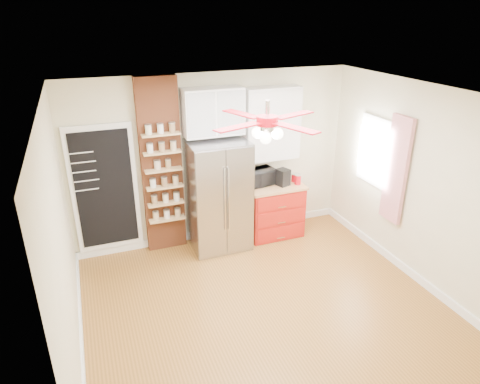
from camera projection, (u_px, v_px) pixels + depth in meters
name	position (u px, v px, depth m)	size (l,w,h in m)	color
floor	(263.00, 303.00, 5.59)	(4.50, 4.50, 0.00)	#945F25
ceiling	(268.00, 95.00, 4.52)	(4.50, 4.50, 0.00)	white
wall_back	(214.00, 159.00, 6.77)	(4.50, 0.02, 2.70)	beige
wall_front	(369.00, 314.00, 3.34)	(4.50, 0.02, 2.70)	beige
wall_left	(62.00, 245.00, 4.32)	(0.02, 4.00, 2.70)	beige
wall_right	(417.00, 185.00, 5.79)	(0.02, 4.00, 2.70)	beige
chalkboard	(105.00, 189.00, 6.29)	(0.95, 0.05, 1.95)	white
brick_pillar	(162.00, 167.00, 6.43)	(0.60, 0.16, 2.70)	brown
fridge	(219.00, 196.00, 6.63)	(0.90, 0.70, 1.75)	#A2A2A6
upper_glass_cabinet	(213.00, 112.00, 6.29)	(0.90, 0.35, 0.70)	white
red_cabinet	(273.00, 209.00, 7.16)	(0.94, 0.64, 0.90)	#B01B12
upper_shelf_unit	(271.00, 124.00, 6.74)	(0.90, 0.30, 1.15)	white
window	(376.00, 152.00, 6.48)	(0.04, 0.75, 1.05)	white
curtain	(396.00, 170.00, 6.03)	(0.06, 0.40, 1.55)	red
ceiling_fan	(267.00, 121.00, 4.63)	(1.40, 1.40, 0.44)	silver
toaster_oven	(261.00, 177.00, 6.95)	(0.47, 0.32, 0.26)	black
coffee_maker	(283.00, 177.00, 6.91)	(0.18, 0.19, 0.27)	black
canister_left	(298.00, 180.00, 6.97)	(0.10, 0.10, 0.15)	red
canister_right	(294.00, 178.00, 7.08)	(0.09, 0.09, 0.13)	red
pantry_jar_oats	(157.00, 165.00, 6.27)	(0.10, 0.10, 0.12)	#C3AD95
pantry_jar_beans	(168.00, 164.00, 6.31)	(0.09, 0.09, 0.13)	#93764B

